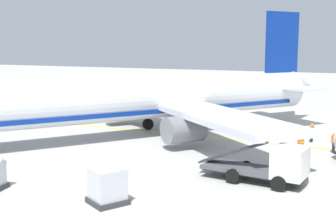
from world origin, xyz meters
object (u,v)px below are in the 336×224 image
object	(u,v)px
airliner_foreground	(151,99)
crew_marshaller	(301,144)
cargo_container_near	(108,186)
crew_loader_left	(312,131)
service_truck_pushback	(271,165)
crew_loader_right	(334,141)

from	to	relation	value
airliner_foreground	crew_marshaller	world-z (taller)	airliner_foreground
airliner_foreground	cargo_container_near	bearing A→B (deg)	-158.73
cargo_container_near	crew_loader_left	world-z (taller)	cargo_container_near
service_truck_pushback	cargo_container_near	bearing A→B (deg)	136.02
cargo_container_near	crew_loader_right	distance (m)	19.71
crew_loader_left	crew_loader_right	distance (m)	3.93
service_truck_pushback	crew_loader_left	size ratio (longest dim) A/B	4.21
airliner_foreground	crew_loader_left	xyz separation A→B (m)	(3.39, -13.93, -2.43)
airliner_foreground	cargo_container_near	distance (m)	18.63
airliner_foreground	crew_marshaller	xyz separation A→B (m)	(-2.82, -14.10, -2.33)
service_truck_pushback	crew_marshaller	world-z (taller)	service_truck_pushback
service_truck_pushback	crew_loader_right	distance (m)	10.44
cargo_container_near	crew_loader_left	size ratio (longest dim) A/B	1.48
airliner_foreground	crew_loader_right	xyz separation A→B (m)	(0.11, -16.11, -2.42)
service_truck_pushback	crew_loader_right	xyz separation A→B (m)	(10.14, -2.48, -0.20)
airliner_foreground	crew_loader_left	distance (m)	14.55
service_truck_pushback	airliner_foreground	bearing A→B (deg)	53.65
cargo_container_near	crew_loader_left	xyz separation A→B (m)	(20.60, -7.23, 0.00)
airliner_foreground	crew_loader_left	bearing A→B (deg)	-76.32
cargo_container_near	crew_marshaller	world-z (taller)	cargo_container_near
cargo_container_near	service_truck_pushback	bearing A→B (deg)	-43.98
crew_loader_left	cargo_container_near	bearing A→B (deg)	160.65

